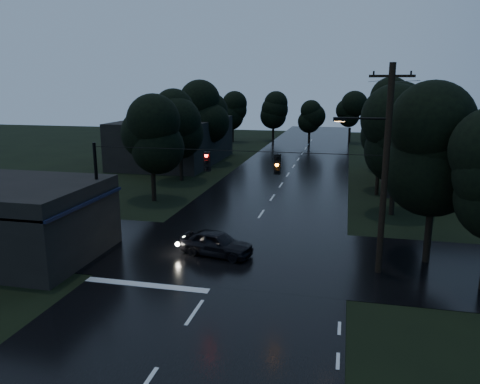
% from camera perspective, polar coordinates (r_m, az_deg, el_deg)
% --- Properties ---
extents(main_road, '(12.00, 120.00, 0.02)m').
position_cam_1_polar(main_road, '(42.88, 5.02, 0.84)').
color(main_road, black).
rests_on(main_road, ground).
extents(cross_street, '(60.00, 9.00, 0.02)m').
position_cam_1_polar(cross_street, '(25.84, -0.62, -7.46)').
color(cross_street, black).
rests_on(cross_street, ground).
extents(building_far_right, '(10.00, 14.00, 4.40)m').
position_cam_1_polar(building_far_right, '(46.78, 23.06, 3.61)').
color(building_far_right, black).
rests_on(building_far_right, ground).
extents(building_far_left, '(10.00, 16.00, 5.00)m').
position_cam_1_polar(building_far_left, '(55.54, -7.97, 6.19)').
color(building_far_left, black).
rests_on(building_far_left, ground).
extents(utility_pole_main, '(3.50, 0.30, 10.00)m').
position_cam_1_polar(utility_pole_main, '(22.90, 17.09, 2.92)').
color(utility_pole_main, black).
rests_on(utility_pole_main, ground).
extents(utility_pole_far, '(2.00, 0.30, 7.50)m').
position_cam_1_polar(utility_pole_far, '(39.94, 16.64, 5.09)').
color(utility_pole_far, black).
rests_on(utility_pole_far, ground).
extents(anchor_pole_left, '(0.18, 0.18, 6.00)m').
position_cam_1_polar(anchor_pole_left, '(26.79, -16.95, -0.59)').
color(anchor_pole_left, black).
rests_on(anchor_pole_left, ground).
extents(span_signals, '(15.00, 0.37, 1.12)m').
position_cam_1_polar(span_signals, '(23.40, 0.10, 3.67)').
color(span_signals, black).
rests_on(span_signals, ground).
extents(tree_corner_near, '(4.48, 4.48, 9.44)m').
position_cam_1_polar(tree_corner_near, '(25.09, 22.83, 5.02)').
color(tree_corner_near, black).
rests_on(tree_corner_near, ground).
extents(tree_left_a, '(3.92, 3.92, 8.26)m').
position_cam_1_polar(tree_left_a, '(36.79, -10.75, 6.90)').
color(tree_left_a, black).
rests_on(tree_left_a, ground).
extents(tree_left_b, '(4.20, 4.20, 8.85)m').
position_cam_1_polar(tree_left_b, '(44.38, -7.34, 8.54)').
color(tree_left_b, black).
rests_on(tree_left_b, ground).
extents(tree_left_c, '(4.48, 4.48, 9.44)m').
position_cam_1_polar(tree_left_c, '(54.00, -4.26, 9.81)').
color(tree_left_c, black).
rests_on(tree_left_c, ground).
extents(tree_right_a, '(4.20, 4.20, 8.85)m').
position_cam_1_polar(tree_right_a, '(33.86, 18.61, 6.57)').
color(tree_right_a, black).
rests_on(tree_right_a, ground).
extents(tree_right_b, '(4.48, 4.48, 9.44)m').
position_cam_1_polar(tree_right_b, '(41.82, 18.46, 8.22)').
color(tree_right_b, black).
rests_on(tree_right_b, ground).
extents(tree_right_c, '(4.76, 4.76, 10.03)m').
position_cam_1_polar(tree_right_c, '(51.79, 18.17, 9.48)').
color(tree_right_c, black).
rests_on(tree_right_c, ground).
extents(car, '(4.26, 2.37, 1.37)m').
position_cam_1_polar(car, '(25.36, -2.89, -6.24)').
color(car, black).
rests_on(car, ground).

